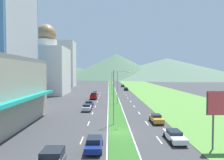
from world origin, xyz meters
name	(u,v)px	position (x,y,z in m)	size (l,w,h in m)	color
ground_plane	(119,132)	(0.00, 0.00, 0.00)	(600.00, 600.00, 0.00)	#38383A
grass_median	(112,92)	(0.00, 60.00, 0.03)	(3.20, 240.00, 0.06)	#2D6023
grass_verge_right	(157,92)	(20.60, 60.00, 0.03)	(24.00, 240.00, 0.06)	#518438
lane_dash_left_2	(82,140)	(-5.10, -3.29, 0.01)	(0.16, 2.80, 0.01)	silver
lane_dash_left_3	(89,123)	(-5.10, 5.06, 0.01)	(0.16, 2.80, 0.01)	silver
lane_dash_left_4	(93,113)	(-5.10, 13.42, 0.01)	(0.16, 2.80, 0.01)	silver
lane_dash_left_5	(95,106)	(-5.10, 21.77, 0.01)	(0.16, 2.80, 0.01)	silver
lane_dash_left_6	(97,102)	(-5.10, 30.13, 0.01)	(0.16, 2.80, 0.01)	silver
lane_dash_left_7	(99,98)	(-5.10, 38.48, 0.01)	(0.16, 2.80, 0.01)	silver
lane_dash_left_8	(100,95)	(-5.10, 46.84, 0.01)	(0.16, 2.80, 0.01)	silver
lane_dash_left_9	(101,93)	(-5.10, 55.19, 0.01)	(0.16, 2.80, 0.01)	silver
lane_dash_right_2	(159,140)	(5.10, -3.29, 0.01)	(0.16, 2.80, 0.01)	silver
lane_dash_right_3	(147,123)	(5.10, 5.06, 0.01)	(0.16, 2.80, 0.01)	silver
lane_dash_right_4	(139,113)	(5.10, 13.42, 0.01)	(0.16, 2.80, 0.01)	silver
lane_dash_right_5	(134,106)	(5.10, 21.77, 0.01)	(0.16, 2.80, 0.01)	silver
lane_dash_right_6	(131,102)	(5.10, 30.13, 0.01)	(0.16, 2.80, 0.01)	silver
lane_dash_right_7	(128,98)	(5.10, 38.48, 0.01)	(0.16, 2.80, 0.01)	silver
lane_dash_right_8	(126,95)	(5.10, 46.84, 0.01)	(0.16, 2.80, 0.01)	silver
lane_dash_right_9	(124,93)	(5.10, 55.19, 0.01)	(0.16, 2.80, 0.01)	silver
edge_line_median_left	(108,92)	(-1.75, 60.00, 0.01)	(0.16, 240.00, 0.01)	silver
edge_line_median_right	(116,92)	(1.75, 60.00, 0.01)	(0.16, 240.00, 0.01)	silver
domed_building	(47,67)	(-27.16, 51.29, 11.19)	(16.54, 16.54, 28.53)	silver
midrise_colored	(65,64)	(-29.59, 94.44, 14.22)	(12.41, 12.41, 28.44)	silver
hill_far_left	(57,70)	(-87.13, 287.34, 12.72)	(203.69, 203.69, 25.45)	#3D5647
hill_far_center	(116,66)	(8.54, 245.03, 17.52)	(143.15, 143.15, 35.05)	#47664C
hill_far_right	(167,68)	(83.29, 252.02, 14.79)	(216.42, 216.42, 29.59)	#516B56
street_lamp_near	(116,94)	(-0.42, 3.98, 5.34)	(2.96, 0.28, 9.28)	#99999E
street_lamp_mid	(116,85)	(0.61, 26.30, 5.23)	(3.01, 0.42, 9.04)	#99999E
street_lamp_far	(113,82)	(-0.05, 48.66, 4.96)	(2.77, 0.28, 8.59)	#99999E
car_0	(126,89)	(6.94, 66.54, 0.78)	(1.91, 4.49, 1.49)	black
car_1	(156,118)	(6.85, 5.35, 0.77)	(1.89, 4.16, 1.48)	#C6842D
car_2	(89,104)	(-6.74, 21.85, 0.76)	(2.04, 4.65, 1.48)	navy
car_3	(174,136)	(6.96, -3.74, 0.72)	(1.97, 4.70, 1.38)	silver
car_4	(94,143)	(-3.26, -6.36, 0.76)	(1.94, 4.55, 1.51)	navy
car_5	(95,93)	(-6.98, 47.35, 0.74)	(1.91, 4.25, 1.46)	yellow
car_6	(123,86)	(6.92, 89.11, 0.78)	(1.94, 4.75, 1.50)	navy
car_7	(87,107)	(-6.64, 15.94, 0.81)	(2.03, 4.02, 1.61)	#B2B2B7
pickup_truck_0	(94,96)	(-6.66, 36.20, 0.98)	(2.18, 5.40, 2.00)	maroon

